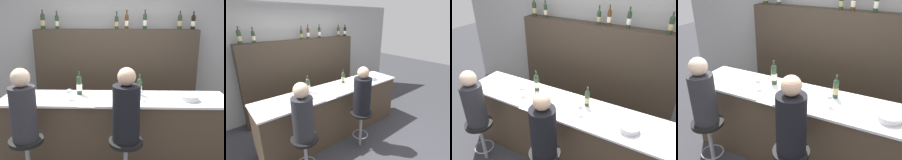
% 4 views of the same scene
% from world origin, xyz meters
% --- Properties ---
extents(wall_back, '(6.40, 0.05, 2.60)m').
position_xyz_m(wall_back, '(0.00, 1.79, 1.30)').
color(wall_back, '#9E9E9E').
rests_on(wall_back, ground_plane).
extents(bar_counter, '(3.02, 0.67, 0.99)m').
position_xyz_m(bar_counter, '(0.00, 0.31, 0.49)').
color(bar_counter, '#473828').
rests_on(bar_counter, ground_plane).
extents(back_bar_cabinet, '(2.83, 0.28, 1.81)m').
position_xyz_m(back_bar_cabinet, '(0.00, 1.56, 0.91)').
color(back_bar_cabinet, '#382D23').
rests_on(back_bar_cabinet, ground_plane).
extents(wine_bottle_counter_0, '(0.08, 0.08, 0.33)m').
position_xyz_m(wine_bottle_counter_0, '(-0.49, 0.45, 1.12)').
color(wine_bottle_counter_0, '#233823').
rests_on(wine_bottle_counter_0, bar_counter).
extents(wine_bottle_counter_1, '(0.07, 0.07, 0.29)m').
position_xyz_m(wine_bottle_counter_1, '(0.34, 0.45, 1.11)').
color(wine_bottle_counter_1, '#233823').
rests_on(wine_bottle_counter_1, bar_counter).
extents(wine_bottle_backbar_0, '(0.08, 0.08, 0.33)m').
position_xyz_m(wine_bottle_backbar_0, '(-1.27, 1.56, 1.95)').
color(wine_bottle_backbar_0, '#233823').
rests_on(wine_bottle_backbar_0, back_bar_cabinet).
extents(wine_bottle_backbar_1, '(0.07, 0.07, 0.31)m').
position_xyz_m(wine_bottle_backbar_1, '(-1.02, 1.56, 1.94)').
color(wine_bottle_backbar_1, '#233823').
rests_on(wine_bottle_backbar_1, back_bar_cabinet).
extents(wine_bottle_backbar_2, '(0.07, 0.07, 0.30)m').
position_xyz_m(wine_bottle_backbar_2, '(0.01, 1.56, 1.93)').
color(wine_bottle_backbar_2, '#233823').
rests_on(wine_bottle_backbar_2, back_bar_cabinet).
extents(wine_bottle_backbar_3, '(0.07, 0.07, 0.33)m').
position_xyz_m(wine_bottle_backbar_3, '(0.19, 1.56, 1.94)').
color(wine_bottle_backbar_3, '#4C2D14').
rests_on(wine_bottle_backbar_3, back_bar_cabinet).
extents(wine_bottle_backbar_4, '(0.07, 0.07, 0.33)m').
position_xyz_m(wine_bottle_backbar_4, '(0.50, 1.56, 1.95)').
color(wine_bottle_backbar_4, '#233823').
rests_on(wine_bottle_backbar_4, back_bar_cabinet).
extents(wine_bottle_backbar_5, '(0.08, 0.08, 0.31)m').
position_xyz_m(wine_bottle_backbar_5, '(1.09, 1.56, 1.94)').
color(wine_bottle_backbar_5, '#233823').
rests_on(wine_bottle_backbar_5, back_bar_cabinet).
extents(wine_bottle_backbar_6, '(0.07, 0.07, 0.30)m').
position_xyz_m(wine_bottle_backbar_6, '(1.32, 1.56, 1.94)').
color(wine_bottle_backbar_6, black).
rests_on(wine_bottle_backbar_6, back_bar_cabinet).
extents(wine_glass_0, '(0.08, 0.08, 0.14)m').
position_xyz_m(wine_glass_0, '(-0.59, 0.24, 1.09)').
color(wine_glass_0, silver).
rests_on(wine_glass_0, bar_counter).
extents(wine_glass_1, '(0.07, 0.07, 0.14)m').
position_xyz_m(wine_glass_1, '(0.34, 0.24, 1.09)').
color(wine_glass_1, silver).
rests_on(wine_glass_1, bar_counter).
extents(metal_bowl, '(0.24, 0.24, 0.07)m').
position_xyz_m(metal_bowl, '(0.97, 0.24, 1.02)').
color(metal_bowl, '#B7B7BC').
rests_on(metal_bowl, bar_counter).
extents(tasting_menu, '(0.21, 0.30, 0.00)m').
position_xyz_m(tasting_menu, '(-0.34, 0.10, 0.99)').
color(tasting_menu, white).
rests_on(tasting_menu, bar_counter).
extents(bar_stool_left, '(0.39, 0.39, 0.70)m').
position_xyz_m(bar_stool_left, '(-0.99, -0.30, 0.55)').
color(bar_stool_left, gray).
rests_on(bar_stool_left, ground_plane).
extents(guest_seated_left, '(0.29, 0.29, 0.82)m').
position_xyz_m(guest_seated_left, '(-0.99, -0.30, 1.07)').
color(guest_seated_left, '#28282D').
rests_on(guest_seated_left, bar_stool_left).
extents(bar_stool_right, '(0.39, 0.39, 0.70)m').
position_xyz_m(bar_stool_right, '(0.13, -0.30, 0.55)').
color(bar_stool_right, gray).
rests_on(bar_stool_right, ground_plane).
extents(guest_seated_right, '(0.30, 0.30, 0.83)m').
position_xyz_m(guest_seated_right, '(0.13, -0.30, 1.07)').
color(guest_seated_right, black).
rests_on(guest_seated_right, bar_stool_right).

